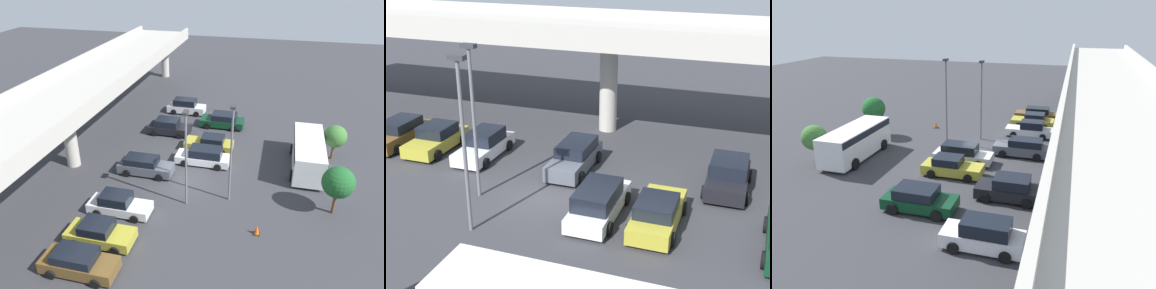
# 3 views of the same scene
# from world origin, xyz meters

# --- Properties ---
(ground_plane) EXTENTS (117.31, 117.31, 0.00)m
(ground_plane) POSITION_xyz_m (0.00, 0.00, 0.00)
(ground_plane) COLOR #38383D
(highway_overpass) EXTENTS (55.88, 7.21, 7.31)m
(highway_overpass) POSITION_xyz_m (0.00, 10.56, 6.15)
(highway_overpass) COLOR #BCB7AD
(highway_overpass) RESTS_ON ground_plane
(parked_car_0) EXTENTS (2.05, 4.59, 1.53)m
(parked_car_0) POSITION_xyz_m (-11.29, 3.84, 0.73)
(parked_car_0) COLOR brown
(parked_car_0) RESTS_ON ground_plane
(parked_car_1) EXTENTS (2.15, 4.45, 1.53)m
(parked_car_1) POSITION_xyz_m (-8.60, 3.81, 0.70)
(parked_car_1) COLOR gold
(parked_car_1) RESTS_ON ground_plane
(parked_car_2) EXTENTS (1.98, 4.59, 1.57)m
(parked_car_2) POSITION_xyz_m (-5.41, 3.86, 0.71)
(parked_car_2) COLOR silver
(parked_car_2) RESTS_ON ground_plane
(parked_car_3) EXTENTS (2.02, 4.66, 1.54)m
(parked_car_3) POSITION_xyz_m (0.15, 3.89, 0.75)
(parked_car_3) COLOR #515660
(parked_car_3) RESTS_ON ground_plane
(parked_car_4) EXTENTS (2.07, 4.81, 1.58)m
(parked_car_4) POSITION_xyz_m (2.95, -0.67, 0.75)
(parked_car_4) COLOR silver
(parked_car_4) RESTS_ON ground_plane
(parked_car_5) EXTENTS (2.09, 4.59, 1.48)m
(parked_car_5) POSITION_xyz_m (5.66, -0.67, 0.68)
(parked_car_5) COLOR gold
(parked_car_5) RESTS_ON ground_plane
(parked_car_6) EXTENTS (2.21, 4.34, 1.61)m
(parked_car_6) POSITION_xyz_m (8.24, 4.20, 0.76)
(parked_car_6) COLOR black
(parked_car_6) RESTS_ON ground_plane
(parked_car_7) EXTENTS (2.26, 4.61, 1.54)m
(parked_car_7) POSITION_xyz_m (11.24, -0.98, 0.74)
(parked_car_7) COLOR #0C381E
(parked_car_7) RESTS_ON ground_plane
(parked_car_8) EXTENTS (1.97, 4.37, 1.72)m
(parked_car_8) POSITION_xyz_m (14.08, 3.85, 0.81)
(parked_car_8) COLOR silver
(parked_car_8) RESTS_ON ground_plane
(shuttle_bus) EXTENTS (7.61, 2.80, 2.64)m
(shuttle_bus) POSITION_xyz_m (4.42, -9.59, 1.58)
(shuttle_bus) COLOR white
(shuttle_bus) RESTS_ON ground_plane
(lamp_post_near_aisle) EXTENTS (0.70, 0.35, 7.54)m
(lamp_post_near_aisle) POSITION_xyz_m (-3.24, -0.64, 4.45)
(lamp_post_near_aisle) COLOR slate
(lamp_post_near_aisle) RESTS_ON ground_plane
(lamp_post_mid_lot) EXTENTS (0.70, 0.35, 7.76)m
(lamp_post_mid_lot) POSITION_xyz_m (-1.94, -3.67, 4.56)
(lamp_post_mid_lot) COLOR slate
(lamp_post_mid_lot) RESTS_ON ground_plane
(tree_front_left) EXTENTS (2.29, 2.29, 3.78)m
(tree_front_left) POSITION_xyz_m (-1.79, -11.29, 2.62)
(tree_front_left) COLOR brown
(tree_front_left) RESTS_ON ground_plane
(tree_front_centre) EXTENTS (2.02, 2.02, 3.28)m
(tree_front_centre) POSITION_xyz_m (6.67, -11.90, 2.25)
(tree_front_centre) COLOR brown
(tree_front_centre) RESTS_ON ground_plane
(traffic_cone) EXTENTS (0.44, 0.44, 0.70)m
(traffic_cone) POSITION_xyz_m (-5.43, -6.11, 0.33)
(traffic_cone) COLOR black
(traffic_cone) RESTS_ON ground_plane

